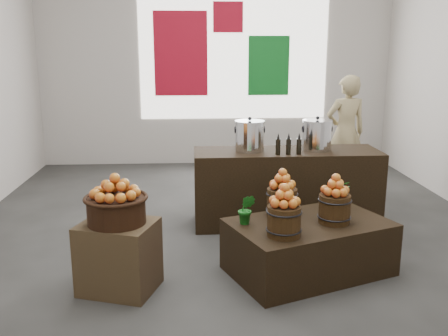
{
  "coord_description": "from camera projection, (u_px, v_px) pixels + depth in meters",
  "views": [
    {
      "loc": [
        -0.39,
        -5.19,
        2.01
      ],
      "look_at": [
        -0.1,
        -0.4,
        0.84
      ],
      "focal_mm": 40.0,
      "sensor_mm": 36.0,
      "label": 1
    }
  ],
  "objects": [
    {
      "name": "ground",
      "position": [
        231.0,
        233.0,
        5.53
      ],
      "size": [
        7.0,
        7.0,
        0.0
      ],
      "primitive_type": "plane",
      "color": "#383836",
      "rests_on": "ground"
    },
    {
      "name": "back_wall",
      "position": [
        216.0,
        48.0,
        8.45
      ],
      "size": [
        6.0,
        0.04,
        4.0
      ],
      "primitive_type": "cube",
      "color": "#B8B1AA",
      "rests_on": "ground"
    },
    {
      "name": "back_opening",
      "position": [
        234.0,
        48.0,
        8.45
      ],
      "size": [
        3.2,
        0.02,
        2.4
      ],
      "primitive_type": "cube",
      "color": "white",
      "rests_on": "back_wall"
    },
    {
      "name": "deco_red_left",
      "position": [
        181.0,
        54.0,
        8.41
      ],
      "size": [
        0.9,
        0.04,
        1.4
      ],
      "primitive_type": "cube",
      "color": "#A10C20",
      "rests_on": "back_wall"
    },
    {
      "name": "deco_green_right",
      "position": [
        269.0,
        66.0,
        8.55
      ],
      "size": [
        0.7,
        0.04,
        1.0
      ],
      "primitive_type": "cube",
      "color": "#106720",
      "rests_on": "back_wall"
    },
    {
      "name": "deco_red_upper",
      "position": [
        228.0,
        17.0,
        8.32
      ],
      "size": [
        0.5,
        0.04,
        0.5
      ],
      "primitive_type": "cube",
      "color": "#A10C20",
      "rests_on": "back_wall"
    },
    {
      "name": "crate",
      "position": [
        119.0,
        257.0,
        4.18
      ],
      "size": [
        0.72,
        0.65,
        0.6
      ],
      "primitive_type": "cube",
      "rotation": [
        0.0,
        0.0,
        -0.32
      ],
      "color": "#4F3F24",
      "rests_on": "ground"
    },
    {
      "name": "wicker_basket",
      "position": [
        116.0,
        210.0,
        4.09
      ],
      "size": [
        0.48,
        0.48,
        0.22
      ],
      "primitive_type": "cylinder",
      "color": "black",
      "rests_on": "crate"
    },
    {
      "name": "apples_in_basket",
      "position": [
        115.0,
        186.0,
        4.04
      ],
      "size": [
        0.37,
        0.37,
        0.2
      ],
      "primitive_type": null,
      "color": "#9F051A",
      "rests_on": "wicker_basket"
    },
    {
      "name": "display_table",
      "position": [
        309.0,
        247.0,
        4.53
      ],
      "size": [
        1.61,
        1.31,
        0.48
      ],
      "primitive_type": "cube",
      "rotation": [
        0.0,
        0.0,
        0.38
      ],
      "color": "black",
      "rests_on": "ground"
    },
    {
      "name": "apple_bucket_front_left",
      "position": [
        284.0,
        221.0,
        4.11
      ],
      "size": [
        0.28,
        0.28,
        0.26
      ],
      "primitive_type": "cylinder",
      "color": "#3A260F",
      "rests_on": "display_table"
    },
    {
      "name": "apples_in_bucket_front_left",
      "position": [
        285.0,
        195.0,
        4.06
      ],
      "size": [
        0.21,
        0.21,
        0.19
      ],
      "primitive_type": null,
      "color": "#9F051A",
      "rests_on": "apple_bucket_front_left"
    },
    {
      "name": "apple_bucket_front_right",
      "position": [
        334.0,
        209.0,
        4.43
      ],
      "size": [
        0.28,
        0.28,
        0.26
      ],
      "primitive_type": "cylinder",
      "color": "#3A260F",
      "rests_on": "display_table"
    },
    {
      "name": "apples_in_bucket_front_right",
      "position": [
        336.0,
        185.0,
        4.37
      ],
      "size": [
        0.21,
        0.21,
        0.19
      ],
      "primitive_type": null,
      "color": "#9F051A",
      "rests_on": "apple_bucket_front_right"
    },
    {
      "name": "apple_bucket_rear",
      "position": [
        282.0,
        202.0,
        4.62
      ],
      "size": [
        0.28,
        0.28,
        0.26
      ],
      "primitive_type": "cylinder",
      "color": "#3A260F",
      "rests_on": "display_table"
    },
    {
      "name": "apples_in_bucket_rear",
      "position": [
        283.0,
        179.0,
        4.56
      ],
      "size": [
        0.21,
        0.21,
        0.19
      ],
      "primitive_type": null,
      "color": "#9F051A",
      "rests_on": "apple_bucket_rear"
    },
    {
      "name": "herb_garnish_right",
      "position": [
        336.0,
        194.0,
        4.83
      ],
      "size": [
        0.28,
        0.24,
        0.29
      ],
      "primitive_type": "imported",
      "rotation": [
        0.0,
        0.0,
        -0.07
      ],
      "color": "#145F18",
      "rests_on": "display_table"
    },
    {
      "name": "herb_garnish_left",
      "position": [
        246.0,
        209.0,
        4.39
      ],
      "size": [
        0.18,
        0.16,
        0.27
      ],
      "primitive_type": "imported",
      "rotation": [
        0.0,
        0.0,
        -0.3
      ],
      "color": "#145F18",
      "rests_on": "display_table"
    },
    {
      "name": "counter",
      "position": [
        286.0,
        187.0,
        5.77
      ],
      "size": [
        2.12,
        0.69,
        0.86
      ],
      "primitive_type": "cube",
      "rotation": [
        0.0,
        0.0,
        0.01
      ],
      "color": "black",
      "rests_on": "ground"
    },
    {
      "name": "stock_pot_left",
      "position": [
        250.0,
        137.0,
        5.6
      ],
      "size": [
        0.33,
        0.33,
        0.33
      ],
      "primitive_type": "cylinder",
      "color": "silver",
      "rests_on": "counter"
    },
    {
      "name": "stock_pot_center",
      "position": [
        317.0,
        136.0,
        5.65
      ],
      "size": [
        0.33,
        0.33,
        0.33
      ],
      "primitive_type": "cylinder",
      "color": "silver",
      "rests_on": "counter"
    },
    {
      "name": "oil_cruets",
      "position": [
        291.0,
        144.0,
        5.43
      ],
      "size": [
        0.23,
        0.06,
        0.24
      ],
      "primitive_type": null,
      "rotation": [
        0.0,
        0.0,
        0.01
      ],
      "color": "black",
      "rests_on": "counter"
    },
    {
      "name": "shopper",
      "position": [
        345.0,
        132.0,
        7.16
      ],
      "size": [
        0.65,
        0.47,
        1.64
      ],
      "primitive_type": "imported",
      "rotation": [
        0.0,
        0.0,
        3.29
      ],
      "color": "#9C8B5F",
      "rests_on": "ground"
    }
  ]
}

